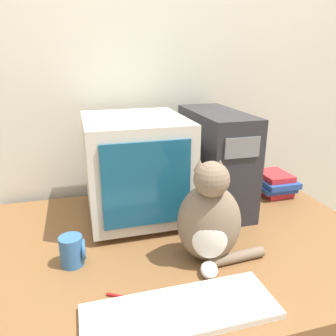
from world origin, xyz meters
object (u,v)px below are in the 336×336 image
object	(u,v)px
keyboard	(181,311)
mug	(73,251)
cat	(210,220)
pen	(132,298)
computer_tower	(215,160)
crt_monitor	(136,167)
book_stack	(274,183)

from	to	relation	value
keyboard	mug	bearing A→B (deg)	131.30
cat	pen	size ratio (longest dim) A/B	2.65
computer_tower	mug	bearing A→B (deg)	-153.99
crt_monitor	cat	xyz separation A→B (m)	(0.16, -0.37, -0.07)
keyboard	pen	size ratio (longest dim) A/B	3.83
cat	pen	bearing A→B (deg)	-137.55
crt_monitor	computer_tower	bearing A→B (deg)	2.15
cat	book_stack	bearing A→B (deg)	58.65
crt_monitor	keyboard	bearing A→B (deg)	-89.71
cat	pen	distance (m)	0.32
crt_monitor	keyboard	distance (m)	0.60
computer_tower	keyboard	bearing A→B (deg)	-120.12
keyboard	crt_monitor	bearing A→B (deg)	90.29
cat	pen	xyz separation A→B (m)	(-0.27, -0.12, -0.14)
keyboard	cat	world-z (taller)	cat
computer_tower	cat	world-z (taller)	computer_tower
pen	book_stack	bearing A→B (deg)	34.53
computer_tower	book_stack	world-z (taller)	computer_tower
pen	cat	bearing A→B (deg)	23.31
computer_tower	cat	xyz separation A→B (m)	(-0.18, -0.38, -0.06)
crt_monitor	pen	xyz separation A→B (m)	(-0.11, -0.49, -0.20)
crt_monitor	book_stack	distance (m)	0.68
book_stack	mug	bearing A→B (deg)	-160.64
crt_monitor	computer_tower	distance (m)	0.34
cat	mug	world-z (taller)	cat
cat	mug	xyz separation A→B (m)	(-0.41, 0.09, -0.09)
pen	keyboard	bearing A→B (deg)	-37.86
book_stack	cat	bearing A→B (deg)	-140.48
pen	mug	xyz separation A→B (m)	(-0.15, 0.21, 0.04)
keyboard	book_stack	distance (m)	0.90
mug	crt_monitor	bearing A→B (deg)	47.53
keyboard	book_stack	xyz separation A→B (m)	(0.66, 0.62, 0.04)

